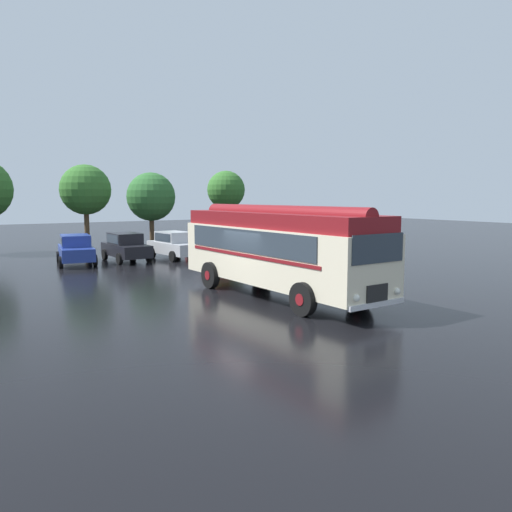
# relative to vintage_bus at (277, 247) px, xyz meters

# --- Properties ---
(ground_plane) EXTENTS (120.00, 120.00, 0.00)m
(ground_plane) POSITION_rel_vintage_bus_xyz_m (-0.84, 0.49, -1.89)
(ground_plane) COLOR black
(vintage_bus) EXTENTS (3.15, 10.21, 3.49)m
(vintage_bus) POSITION_rel_vintage_bus_xyz_m (0.00, 0.00, 0.00)
(vintage_bus) COLOR beige
(vintage_bus) RESTS_ON ground
(car_near_left) EXTENTS (2.41, 4.40, 1.66)m
(car_near_left) POSITION_rel_vintage_bus_xyz_m (-4.39, 13.60, -1.05)
(car_near_left) COLOR navy
(car_near_left) RESTS_ON ground
(car_mid_left) EXTENTS (2.07, 4.26, 1.66)m
(car_mid_left) POSITION_rel_vintage_bus_xyz_m (-1.54, 13.49, -1.05)
(car_mid_left) COLOR black
(car_mid_left) RESTS_ON ground
(car_mid_right) EXTENTS (2.29, 4.36, 1.66)m
(car_mid_right) POSITION_rel_vintage_bus_xyz_m (1.37, 13.03, -1.05)
(car_mid_right) COLOR #B7BABF
(car_mid_right) RESTS_ON ground
(car_far_right) EXTENTS (2.19, 4.31, 1.66)m
(car_far_right) POSITION_rel_vintage_bus_xyz_m (4.08, 13.25, -1.05)
(car_far_right) COLOR maroon
(car_far_right) RESTS_ON ground
(tree_centre) EXTENTS (3.56, 3.56, 6.08)m
(tree_centre) POSITION_rel_vintage_bus_xyz_m (-1.79, 21.10, 2.38)
(tree_centre) COLOR #4C3823
(tree_centre) RESTS_ON ground
(tree_right_of_centre) EXTENTS (3.74, 3.68, 5.64)m
(tree_right_of_centre) POSITION_rel_vintage_bus_xyz_m (3.10, 21.07, 1.86)
(tree_right_of_centre) COLOR #4C3823
(tree_right_of_centre) RESTS_ON ground
(tree_far_right) EXTENTS (3.14, 3.14, 5.94)m
(tree_far_right) POSITION_rel_vintage_bus_xyz_m (9.53, 21.10, 2.50)
(tree_far_right) COLOR #4C3823
(tree_far_right) RESTS_ON ground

